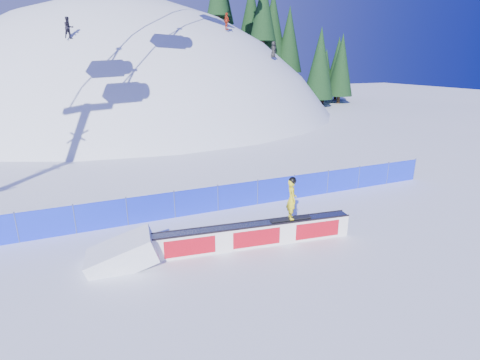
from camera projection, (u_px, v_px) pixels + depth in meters
name	position (u px, v px, depth m)	size (l,w,h in m)	color
ground	(286.00, 250.00, 13.60)	(160.00, 160.00, 0.00)	white
snow_hill	(141.00, 233.00, 55.88)	(64.00, 64.00, 64.00)	silver
treeline	(294.00, 44.00, 57.01)	(24.84, 11.14, 20.44)	#2F1F13
safety_fence	(238.00, 195.00, 17.36)	(22.05, 0.05, 1.30)	#152CE3
rail_box	(255.00, 235.00, 13.81)	(7.53, 1.42, 0.90)	white
snow_ramp	(123.00, 264.00, 12.69)	(2.23, 1.49, 0.84)	white
snowboarder	(292.00, 199.00, 13.80)	(1.61, 0.64, 1.66)	black
distant_skiers	(169.00, 17.00, 36.80)	(20.98, 9.55, 7.68)	black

